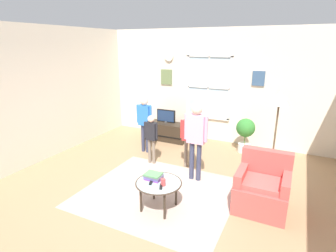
# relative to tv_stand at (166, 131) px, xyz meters

# --- Properties ---
(ground_plane) EXTENTS (6.51, 6.91, 0.02)m
(ground_plane) POSITION_rel_tv_stand_xyz_m (1.13, -2.62, -0.24)
(ground_plane) COLOR #9E7A56
(back_wall) EXTENTS (5.91, 0.17, 2.83)m
(back_wall) POSITION_rel_tv_stand_xyz_m (1.13, 0.60, 1.19)
(back_wall) COLOR beige
(back_wall) RESTS_ON ground_plane
(side_wall_left) EXTENTS (0.12, 6.31, 2.83)m
(side_wall_left) POSITION_rel_tv_stand_xyz_m (-1.88, -2.62, 1.18)
(side_wall_left) COLOR beige
(side_wall_left) RESTS_ON ground_plane
(area_rug) EXTENTS (2.49, 2.21, 0.01)m
(area_rug) POSITION_rel_tv_stand_xyz_m (1.09, -2.46, -0.23)
(area_rug) COLOR tan
(area_rug) RESTS_ON ground_plane
(tv_stand) EXTENTS (1.14, 0.46, 0.46)m
(tv_stand) POSITION_rel_tv_stand_xyz_m (0.00, 0.00, 0.00)
(tv_stand) COLOR #2D2319
(tv_stand) RESTS_ON ground_plane
(television) EXTENTS (0.51, 0.08, 0.35)m
(television) POSITION_rel_tv_stand_xyz_m (0.00, -0.00, 0.42)
(television) COLOR #4C4C4C
(television) RESTS_ON tv_stand
(armchair) EXTENTS (0.76, 0.74, 0.87)m
(armchair) POSITION_rel_tv_stand_xyz_m (2.71, -2.13, 0.10)
(armchair) COLOR #D14C47
(armchair) RESTS_ON ground_plane
(coffee_table) EXTENTS (0.71, 0.71, 0.45)m
(coffee_table) POSITION_rel_tv_stand_xyz_m (1.31, -2.86, 0.19)
(coffee_table) COLOR #99B2B7
(coffee_table) RESTS_ON ground_plane
(book_stack) EXTENTS (0.27, 0.20, 0.10)m
(book_stack) POSITION_rel_tv_stand_xyz_m (1.19, -2.81, 0.27)
(book_stack) COLOR purple
(book_stack) RESTS_ON coffee_table
(cup) EXTENTS (0.07, 0.07, 0.11)m
(cup) POSITION_rel_tv_stand_xyz_m (1.41, -2.91, 0.27)
(cup) COLOR #BF3F3F
(cup) RESTS_ON coffee_table
(remote_near_books) EXTENTS (0.08, 0.15, 0.02)m
(remote_near_books) POSITION_rel_tv_stand_xyz_m (1.21, -2.92, 0.23)
(remote_near_books) COLOR black
(remote_near_books) RESTS_ON coffee_table
(remote_near_cup) EXTENTS (0.09, 0.14, 0.02)m
(remote_near_cup) POSITION_rel_tv_stand_xyz_m (1.40, -2.97, 0.23)
(remote_near_cup) COLOR black
(remote_near_cup) RESTS_ON coffee_table
(person_black_shirt) EXTENTS (0.32, 0.14, 1.05)m
(person_black_shirt) POSITION_rel_tv_stand_xyz_m (0.39, -1.46, 0.43)
(person_black_shirt) COLOR #726656
(person_black_shirt) RESTS_ON ground_plane
(person_pink_shirt) EXTENTS (0.44, 0.20, 1.46)m
(person_pink_shirt) POSITION_rel_tv_stand_xyz_m (1.47, -1.73, 0.68)
(person_pink_shirt) COLOR #333851
(person_pink_shirt) RESTS_ON ground_plane
(person_blue_shirt) EXTENTS (0.39, 0.18, 1.30)m
(person_blue_shirt) POSITION_rel_tv_stand_xyz_m (-0.06, -0.97, 0.59)
(person_blue_shirt) COLOR #333851
(person_blue_shirt) RESTS_ON ground_plane
(person_red_shirt) EXTENTS (0.35, 0.16, 1.16)m
(person_red_shirt) POSITION_rel_tv_stand_xyz_m (1.16, -1.29, 0.49)
(person_red_shirt) COLOR #726656
(person_red_shirt) RESTS_ON ground_plane
(potted_plant_by_window) EXTENTS (0.43, 0.43, 0.81)m
(potted_plant_by_window) POSITION_rel_tv_stand_xyz_m (2.03, 0.05, 0.28)
(potted_plant_by_window) COLOR silver
(potted_plant_by_window) RESTS_ON ground_plane
(floor_lamp) EXTENTS (0.32, 0.32, 1.74)m
(floor_lamp) POSITION_rel_tv_stand_xyz_m (2.77, -1.51, 1.23)
(floor_lamp) COLOR black
(floor_lamp) RESTS_ON ground_plane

